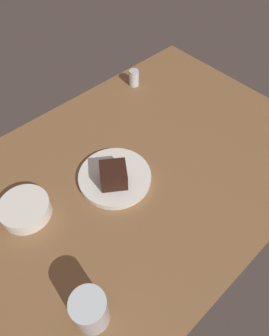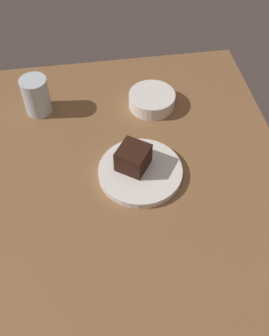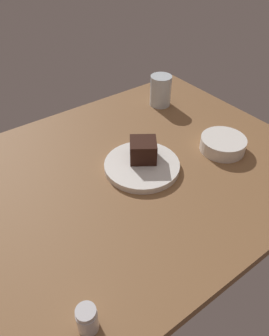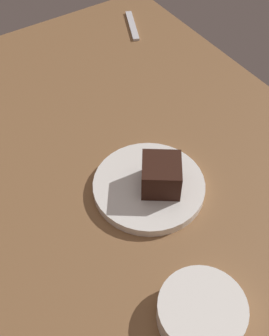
{
  "view_description": "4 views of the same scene",
  "coord_description": "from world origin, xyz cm",
  "px_view_note": "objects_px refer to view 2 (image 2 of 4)",
  "views": [
    {
      "loc": [
        42.02,
        43.27,
        79.63
      ],
      "look_at": [
        4.45,
        2.4,
        8.43
      ],
      "focal_mm": 32.68,
      "sensor_mm": 36.0,
      "label": 1
    },
    {
      "loc": [
        -54.3,
        9.54,
        85.07
      ],
      "look_at": [
        6.57,
        0.27,
        8.77
      ],
      "focal_mm": 41.77,
      "sensor_mm": 36.0,
      "label": 2
    },
    {
      "loc": [
        -36.33,
        -59.23,
        65.0
      ],
      "look_at": [
        5.53,
        -2.57,
        5.44
      ],
      "focal_mm": 34.45,
      "sensor_mm": 36.0,
      "label": 3
    },
    {
      "loc": [
        52.24,
        -33.21,
        71.88
      ],
      "look_at": [
        4.17,
        -1.95,
        5.13
      ],
      "focal_mm": 46.32,
      "sensor_mm": 36.0,
      "label": 4
    }
  ],
  "objects_px": {
    "dessert_plate": "(140,172)",
    "side_bowl": "(152,100)",
    "chocolate_cake_slice": "(133,158)",
    "water_glass": "(36,96)"
  },
  "relations": [
    {
      "from": "dessert_plate",
      "to": "side_bowl",
      "type": "height_order",
      "value": "side_bowl"
    },
    {
      "from": "dessert_plate",
      "to": "chocolate_cake_slice",
      "type": "xyz_separation_m",
      "value": [
        0.02,
        0.02,
        0.04
      ]
    },
    {
      "from": "water_glass",
      "to": "side_bowl",
      "type": "distance_m",
      "value": 0.35
    },
    {
      "from": "chocolate_cake_slice",
      "to": "dessert_plate",
      "type": "bearing_deg",
      "value": -133.89
    },
    {
      "from": "chocolate_cake_slice",
      "to": "side_bowl",
      "type": "bearing_deg",
      "value": -21.16
    },
    {
      "from": "chocolate_cake_slice",
      "to": "side_bowl",
      "type": "height_order",
      "value": "chocolate_cake_slice"
    },
    {
      "from": "water_glass",
      "to": "side_bowl",
      "type": "bearing_deg",
      "value": -94.87
    },
    {
      "from": "dessert_plate",
      "to": "side_bowl",
      "type": "distance_m",
      "value": 0.27
    },
    {
      "from": "dessert_plate",
      "to": "chocolate_cake_slice",
      "type": "bearing_deg",
      "value": 46.11
    },
    {
      "from": "dessert_plate",
      "to": "chocolate_cake_slice",
      "type": "height_order",
      "value": "chocolate_cake_slice"
    }
  ]
}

